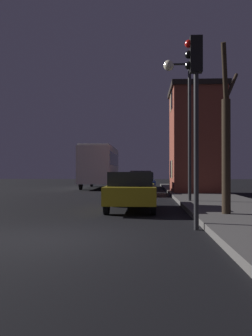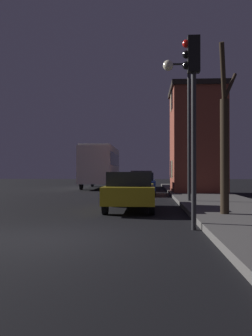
# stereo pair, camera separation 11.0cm
# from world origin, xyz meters

# --- Properties ---
(ground_plane) EXTENTS (120.00, 120.00, 0.00)m
(ground_plane) POSITION_xyz_m (0.00, 0.00, 0.00)
(ground_plane) COLOR black
(brick_building) EXTENTS (3.40, 4.52, 6.59)m
(brick_building) POSITION_xyz_m (5.40, 15.80, 3.49)
(brick_building) COLOR brown
(brick_building) RESTS_ON sidewalk
(streetlamp) EXTENTS (1.20, 0.46, 6.11)m
(streetlamp) POSITION_xyz_m (3.68, 8.25, 4.54)
(streetlamp) COLOR #28282B
(streetlamp) RESTS_ON sidewalk
(traffic_light) EXTENTS (0.43, 0.24, 4.80)m
(traffic_light) POSITION_xyz_m (3.40, 1.26, 3.42)
(traffic_light) COLOR #28282B
(traffic_light) RESTS_ON ground
(bare_tree) EXTENTS (0.88, 1.69, 4.97)m
(bare_tree) POSITION_xyz_m (4.61, 3.33, 2.41)
(bare_tree) COLOR #2D2319
(bare_tree) RESTS_ON sidewalk
(bus) EXTENTS (2.48, 9.00, 3.49)m
(bus) POSITION_xyz_m (-1.71, 23.58, 2.08)
(bus) COLOR beige
(bus) RESTS_ON ground
(car_near_lane) EXTENTS (1.73, 4.36, 1.43)m
(car_near_lane) POSITION_xyz_m (1.65, 5.73, 0.76)
(car_near_lane) COLOR olive
(car_near_lane) RESTS_ON ground
(car_mid_lane) EXTENTS (1.89, 3.98, 1.37)m
(car_mid_lane) POSITION_xyz_m (1.80, 14.86, 0.73)
(car_mid_lane) COLOR navy
(car_mid_lane) RESTS_ON ground
(car_far_lane) EXTENTS (1.84, 4.13, 1.48)m
(car_far_lane) POSITION_xyz_m (1.79, 21.82, 0.79)
(car_far_lane) COLOR black
(car_far_lane) RESTS_ON ground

